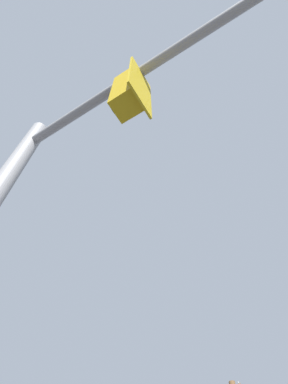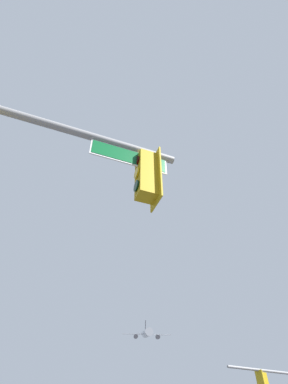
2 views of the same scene
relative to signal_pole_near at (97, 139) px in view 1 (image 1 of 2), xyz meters
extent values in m
cylinder|color=gray|center=(1.26, 0.16, 1.72)|extent=(6.01, 0.92, 0.16)
cube|color=gold|center=(0.55, 0.07, 1.05)|extent=(0.10, 0.52, 1.30)
cube|color=#B79314|center=(0.36, 0.05, 1.05)|extent=(0.40, 0.36, 1.10)
cylinder|color=#B79314|center=(0.36, 0.05, 1.66)|extent=(0.04, 0.04, 0.12)
cylinder|color=#340503|center=(0.16, 0.02, 1.38)|extent=(0.06, 0.22, 0.22)
cylinder|color=yellow|center=(0.16, 0.02, 1.05)|extent=(0.06, 0.22, 0.22)
cylinder|color=black|center=(0.16, 0.02, 0.72)|extent=(0.06, 0.22, 0.22)
cylinder|color=gray|center=(-5.52, 15.46, 3.64)|extent=(0.08, 0.08, 0.16)
camera|label=1|loc=(1.33, -0.82, -3.06)|focal=28.00mm
camera|label=2|loc=(2.66, -3.46, -2.97)|focal=28.00mm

